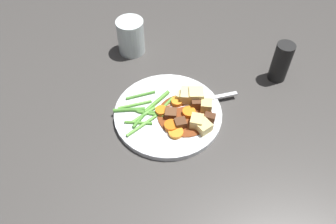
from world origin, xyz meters
TOP-DOWN VIEW (x-y plane):
  - ground_plane at (0.00, 0.00)m, footprint 3.00×3.00m
  - dinner_plate at (0.00, 0.00)m, footprint 0.25×0.25m
  - stew_sauce at (0.04, -0.00)m, footprint 0.13×0.13m
  - carrot_slice_0 at (-0.01, -0.01)m, footprint 0.03×0.03m
  - carrot_slice_1 at (0.03, -0.06)m, footprint 0.05×0.05m
  - carrot_slice_2 at (0.01, 0.03)m, footprint 0.04×0.04m
  - carrot_slice_3 at (0.02, -0.04)m, footprint 0.03×0.03m
  - carrot_slice_4 at (0.05, 0.01)m, footprint 0.04×0.04m
  - potato_chunk_0 at (0.02, 0.04)m, footprint 0.02×0.03m
  - potato_chunk_1 at (0.09, -0.03)m, footprint 0.04×0.04m
  - potato_chunk_2 at (0.08, 0.03)m, footprint 0.03×0.03m
  - potato_chunk_3 at (0.07, -0.02)m, footprint 0.03×0.03m
  - potato_chunk_4 at (0.06, 0.05)m, footprint 0.04×0.04m
  - potato_chunk_5 at (0.04, 0.05)m, footprint 0.04×0.04m
  - meat_chunk_0 at (0.04, -0.03)m, footprint 0.03×0.03m
  - meat_chunk_1 at (0.06, 0.03)m, footprint 0.03×0.04m
  - meat_chunk_2 at (0.01, -0.01)m, footprint 0.03×0.03m
  - meat_chunk_3 at (0.10, 0.00)m, footprint 0.02×0.02m
  - green_bean_0 at (-0.05, -0.02)m, footprint 0.04×0.06m
  - green_bean_1 at (-0.04, -0.02)m, footprint 0.06×0.01m
  - green_bean_2 at (-0.04, -0.01)m, footprint 0.08×0.01m
  - green_bean_3 at (-0.03, 0.02)m, footprint 0.05×0.08m
  - green_bean_4 at (-0.08, 0.03)m, footprint 0.06×0.04m
  - green_bean_5 at (-0.08, -0.00)m, footprint 0.07×0.05m
  - green_bean_6 at (-0.05, -0.06)m, footprint 0.05×0.07m
  - green_bean_7 at (-0.09, -0.02)m, footprint 0.07×0.03m
  - green_bean_8 at (-0.06, -0.04)m, footprint 0.02×0.05m
  - green_bean_9 at (-0.01, 0.01)m, footprint 0.03×0.06m
  - green_bean_10 at (-0.06, -0.05)m, footprint 0.06×0.02m
  - fork at (0.07, 0.05)m, footprint 0.16×0.10m
  - water_glass at (-0.15, 0.20)m, footprint 0.07×0.07m
  - pepper_mill at (0.24, 0.19)m, footprint 0.04×0.04m

SIDE VIEW (x-z plane):
  - ground_plane at x=0.00m, z-range 0.00..0.00m
  - dinner_plate at x=0.00m, z-range 0.00..0.01m
  - stew_sauce at x=0.04m, z-range 0.01..0.02m
  - fork at x=0.07m, z-range 0.01..0.02m
  - green_bean_1 at x=-0.04m, z-range 0.01..0.02m
  - green_bean_10 at x=-0.06m, z-range 0.01..0.02m
  - green_bean_4 at x=-0.08m, z-range 0.01..0.02m
  - green_bean_5 at x=-0.08m, z-range 0.01..0.02m
  - green_bean_6 at x=-0.05m, z-range 0.01..0.02m
  - green_bean_2 at x=-0.04m, z-range 0.01..0.02m
  - green_bean_0 at x=-0.05m, z-range 0.01..0.02m
  - green_bean_9 at x=-0.01m, z-range 0.01..0.02m
  - green_bean_8 at x=-0.06m, z-range 0.01..0.02m
  - green_bean_7 at x=-0.09m, z-range 0.01..0.02m
  - green_bean_3 at x=-0.03m, z-range 0.01..0.02m
  - carrot_slice_1 at x=0.03m, z-range 0.01..0.02m
  - carrot_slice_0 at x=-0.01m, z-range 0.01..0.03m
  - carrot_slice_4 at x=0.05m, z-range 0.01..0.03m
  - carrot_slice_2 at x=0.01m, z-range 0.01..0.03m
  - carrot_slice_3 at x=0.02m, z-range 0.01..0.03m
  - meat_chunk_2 at x=0.01m, z-range 0.01..0.03m
  - meat_chunk_3 at x=0.10m, z-range 0.01..0.03m
  - meat_chunk_0 at x=0.04m, z-range 0.01..0.03m
  - potato_chunk_1 at x=0.09m, z-range 0.01..0.04m
  - potato_chunk_0 at x=0.02m, z-range 0.01..0.04m
  - meat_chunk_1 at x=0.06m, z-range 0.01..0.04m
  - potato_chunk_2 at x=0.08m, z-range 0.01..0.04m
  - potato_chunk_3 at x=0.07m, z-range 0.01..0.04m
  - potato_chunk_5 at x=0.04m, z-range 0.01..0.04m
  - potato_chunk_4 at x=0.06m, z-range 0.01..0.05m
  - water_glass at x=-0.15m, z-range 0.00..0.10m
  - pepper_mill at x=0.24m, z-range 0.00..0.11m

